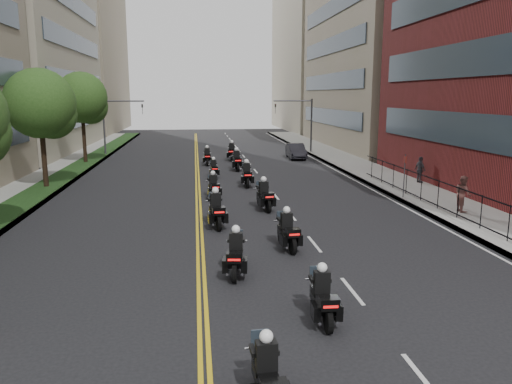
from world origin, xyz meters
The scene contains 25 objects.
sidewalk_right centered at (12.00, 25.00, 0.07)m, with size 4.00×90.00×0.15m, color gray.
sidewalk_left centered at (-12.00, 25.00, 0.07)m, with size 4.00×90.00×0.15m, color gray.
grass_strip centered at (-11.20, 25.00, 0.17)m, with size 2.00×90.00×0.04m, color black.
building_right_tan centered at (21.48, 48.00, 15.00)m, with size 15.11×28.00×30.00m.
building_right_far centered at (21.50, 78.00, 13.00)m, with size 15.00×28.00×26.00m, color #A9A488.
building_left_far centered at (-22.00, 78.00, 13.00)m, with size 16.00×28.00×26.00m, color gray.
iron_fence centered at (11.00, 12.00, 0.90)m, with size 0.05×28.00×1.50m.
street_trees centered at (-11.05, 18.61, 5.13)m, with size 4.40×38.40×7.98m.
traffic_signal_right centered at (9.54, 42.00, 3.70)m, with size 4.09×0.20×5.60m.
traffic_signal_left centered at (-9.54, 42.00, 3.70)m, with size 4.09×0.20×5.60m.
motorcycle_0 centered at (-0.27, -0.55, 0.63)m, with size 0.53×2.15×1.59m.
motorcycle_1 centered at (1.74, 3.06, 0.64)m, with size 0.51×2.18×1.61m.
motorcycle_2 centered at (-0.28, 6.85, 0.67)m, with size 0.71×2.31×1.71m.
motorcycle_3 centered at (1.98, 9.50, 0.67)m, with size 0.65×2.30×1.70m.
motorcycle_4 centered at (-0.67, 13.24, 0.73)m, with size 0.70×2.50×1.84m.
motorcycle_5 centered at (2.01, 16.40, 0.70)m, with size 0.73×2.40×1.78m.
motorcycle_6 centered at (-0.55, 19.77, 0.64)m, with size 0.64×2.20×1.62m.
motorcycle_7 centered at (1.80, 23.44, 0.72)m, with size 0.57×2.46×1.81m.
motorcycle_8 centered at (-0.24, 27.32, 0.60)m, with size 0.50×2.06×1.52m.
motorcycle_9 centered at (1.75, 30.63, 0.74)m, with size 0.58×2.52×1.86m.
motorcycle_10 centered at (-0.55, 34.11, 0.67)m, with size 0.53×2.31×1.71m.
motorcycle_11 centered at (1.79, 36.95, 0.74)m, with size 0.71×2.54×1.88m.
parked_sedan centered at (8.00, 37.55, 0.71)m, with size 1.51×4.33×1.43m, color black.
pedestrian_b centered at (11.89, 14.18, 1.07)m, with size 0.90×0.70×1.85m, color brown.
pedestrian_c centered at (13.50, 22.55, 1.04)m, with size 1.04×0.43×1.77m, color #3D3D44.
Camera 1 is at (-1.55, -9.18, 6.01)m, focal length 35.00 mm.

